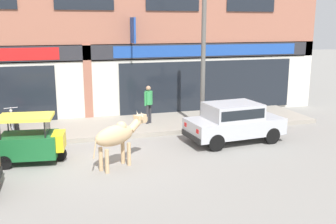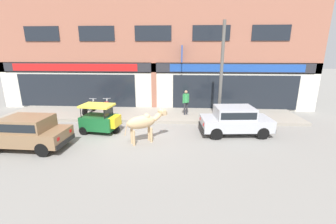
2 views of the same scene
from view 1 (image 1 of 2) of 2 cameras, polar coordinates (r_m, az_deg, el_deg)
name	(u,v)px [view 1 (image 1 of 2)]	position (r m, az deg, el deg)	size (l,w,h in m)	color
ground_plane	(107,161)	(12.79, -8.80, -7.00)	(90.00, 90.00, 0.00)	gray
sidewalk	(94,128)	(16.43, -10.74, -2.32)	(19.00, 3.30, 0.17)	gray
shop_building	(85,25)	(17.78, -11.99, 12.29)	(23.00, 1.40, 8.91)	#9E604C
cow	(117,135)	(11.89, -7.40, -3.39)	(1.91, 1.34, 1.61)	tan
car_1	(234,120)	(14.60, 9.52, -1.21)	(3.71, 1.89, 1.46)	black
auto_rickshaw	(32,142)	(13.02, -19.16, -4.16)	(2.07, 1.39, 1.52)	black
motorcycle_1	(14,123)	(16.20, -21.44, -1.47)	(0.64, 1.79, 0.88)	black
pedestrian	(148,100)	(16.37, -2.85, 1.69)	(0.42, 0.33, 1.60)	#2D2D33
utility_pole	(203,57)	(15.63, 5.14, 7.94)	(0.18, 0.18, 5.64)	#595651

